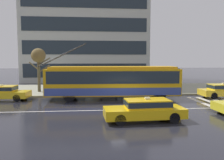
% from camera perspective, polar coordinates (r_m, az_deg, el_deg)
% --- Properties ---
extents(ground_plane, '(160.00, 160.00, 0.00)m').
position_cam_1_polar(ground_plane, '(17.84, 3.58, -6.48)').
color(ground_plane, '#22222A').
extents(sidewalk_slab, '(80.00, 10.00, 0.14)m').
position_cam_1_polar(sidewalk_slab, '(27.58, 0.37, -2.22)').
color(sidewalk_slab, gray).
rests_on(sidewalk_slab, ground_plane).
extents(crosswalk_stripe_edge_near, '(0.44, 4.40, 0.01)m').
position_cam_1_polar(crosswalk_stripe_edge_near, '(21.19, 20.58, -4.95)').
color(crosswalk_stripe_edge_near, beige).
rests_on(crosswalk_stripe_edge_near, ground_plane).
extents(crosswalk_stripe_inner_a, '(0.44, 4.40, 0.01)m').
position_cam_1_polar(crosswalk_stripe_inner_a, '(21.59, 22.73, -4.83)').
color(crosswalk_stripe_inner_a, beige).
rests_on(crosswalk_stripe_inner_a, ground_plane).
extents(crosswalk_stripe_center, '(0.44, 4.40, 0.01)m').
position_cam_1_polar(crosswalk_stripe_center, '(22.03, 24.81, -4.72)').
color(crosswalk_stripe_center, beige).
rests_on(crosswalk_stripe_center, ground_plane).
extents(lane_centre_line, '(72.00, 0.14, 0.01)m').
position_cam_1_polar(lane_centre_line, '(16.68, 4.22, -7.29)').
color(lane_centre_line, silver).
rests_on(lane_centre_line, ground_plane).
extents(trolleybus, '(12.50, 2.93, 5.01)m').
position_cam_1_polar(trolleybus, '(20.81, 0.26, -0.30)').
color(trolleybus, gold).
rests_on(trolleybus, ground_plane).
extents(taxi_oncoming_near, '(4.71, 1.93, 1.39)m').
position_cam_1_polar(taxi_oncoming_near, '(13.72, 8.17, -7.05)').
color(taxi_oncoming_near, yellow).
rests_on(taxi_oncoming_near, ground_plane).
extents(taxi_queued_behind_bus, '(4.49, 2.08, 1.39)m').
position_cam_1_polar(taxi_queued_behind_bus, '(22.57, -25.30, -2.72)').
color(taxi_queued_behind_bus, yellow).
rests_on(taxi_queued_behind_bus, ground_plane).
extents(taxi_ahead_of_bus, '(4.66, 1.79, 1.39)m').
position_cam_1_polar(taxi_ahead_of_bus, '(24.18, 25.91, -2.25)').
color(taxi_ahead_of_bus, yellow).
rests_on(taxi_ahead_of_bus, ground_plane).
extents(bus_shelter, '(4.16, 1.52, 2.54)m').
position_cam_1_polar(bus_shelter, '(24.14, -1.89, 1.36)').
color(bus_shelter, gray).
rests_on(bus_shelter, sidewalk_slab).
extents(pedestrian_at_shelter, '(1.41, 1.41, 1.98)m').
position_cam_1_polar(pedestrian_at_shelter, '(23.41, 1.25, 0.62)').
color(pedestrian_at_shelter, '#303748').
rests_on(pedestrian_at_shelter, sidewalk_slab).
extents(pedestrian_approaching_curb, '(0.37, 0.37, 1.75)m').
position_cam_1_polar(pedestrian_approaching_curb, '(24.03, 4.96, -0.65)').
color(pedestrian_approaching_curb, '#594049').
rests_on(pedestrian_approaching_curb, sidewalk_slab).
extents(pedestrian_walking_past, '(0.49, 0.49, 1.65)m').
position_cam_1_polar(pedestrian_walking_past, '(25.19, 5.47, -0.56)').
color(pedestrian_walking_past, '#252547').
rests_on(pedestrian_walking_past, sidewalk_slab).
extents(pedestrian_waiting_by_pole, '(1.25, 1.25, 2.03)m').
position_cam_1_polar(pedestrian_waiting_by_pole, '(24.30, -2.83, 0.91)').
color(pedestrian_waiting_by_pole, '#1B2747').
rests_on(pedestrian_waiting_by_pole, sidewalk_slab).
extents(street_tree_bare, '(2.37, 1.84, 4.61)m').
position_cam_1_polar(street_tree_bare, '(25.72, -17.63, 5.28)').
color(street_tree_bare, brown).
rests_on(street_tree_bare, sidewalk_slab).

